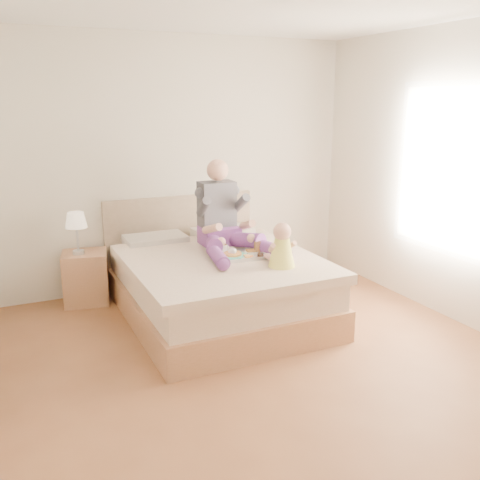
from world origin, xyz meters
name	(u,v)px	position (x,y,z in m)	size (l,w,h in m)	color
room	(277,172)	(0.08, 0.01, 1.51)	(4.02, 4.22, 2.71)	brown
bed	(214,281)	(0.00, 1.08, 0.32)	(1.70, 2.18, 1.00)	#9B6A48
nightstand	(86,278)	(-1.09, 1.88, 0.27)	(0.50, 0.47, 0.54)	#9B6A48
lamp	(76,222)	(-1.15, 1.84, 0.86)	(0.21, 0.21, 0.42)	silver
adult	(224,222)	(0.18, 1.23, 0.87)	(0.75, 1.05, 0.88)	#6B3381
tray	(242,254)	(0.19, 0.85, 0.64)	(0.46, 0.38, 0.12)	silver
baby	(281,249)	(0.38, 0.44, 0.77)	(0.26, 0.35, 0.39)	#FFFB50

